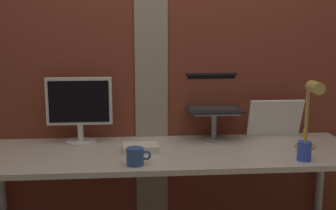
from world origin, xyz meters
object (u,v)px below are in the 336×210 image
(whiteboard_panel, at_px, (275,118))
(desk_lamp, at_px, (311,107))
(monitor, at_px, (79,105))
(pen_cup, at_px, (304,151))
(laptop, at_px, (212,100))
(coffee_mug, at_px, (135,156))

(whiteboard_panel, height_order, desk_lamp, desk_lamp)
(monitor, xyz_separation_m, whiteboard_panel, (1.24, 0.04, -0.11))
(monitor, relative_size, pen_cup, 2.29)
(laptop, distance_m, pen_cup, 0.69)
(monitor, distance_m, desk_lamp, 1.36)
(laptop, distance_m, desk_lamp, 0.61)
(monitor, height_order, whiteboard_panel, monitor)
(monitor, bearing_deg, laptop, 4.77)
(monitor, xyz_separation_m, coffee_mug, (0.33, -0.45, -0.19))
(whiteboard_panel, relative_size, pen_cup, 1.97)
(coffee_mug, bearing_deg, laptop, 46.46)
(desk_lamp, bearing_deg, whiteboard_panel, 107.72)
(laptop, xyz_separation_m, coffee_mug, (-0.50, -0.52, -0.20))
(monitor, relative_size, desk_lamp, 1.00)
(whiteboard_panel, xyz_separation_m, desk_lamp, (0.10, -0.31, 0.13))
(laptop, relative_size, coffee_mug, 2.67)
(whiteboard_panel, height_order, pen_cup, whiteboard_panel)
(desk_lamp, relative_size, coffee_mug, 3.18)
(whiteboard_panel, height_order, coffee_mug, whiteboard_panel)
(desk_lamp, bearing_deg, monitor, 168.62)
(coffee_mug, bearing_deg, pen_cup, -0.02)
(pen_cup, relative_size, coffee_mug, 1.39)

